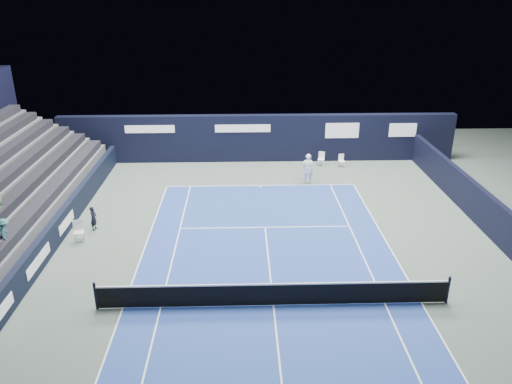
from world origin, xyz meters
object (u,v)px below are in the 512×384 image
at_px(line_judge_chair, 78,229).
at_px(tennis_net, 274,294).
at_px(folding_chair_back_b, 342,159).
at_px(tennis_player, 308,169).
at_px(folding_chair_back_a, 321,156).

relative_size(line_judge_chair, tennis_net, 0.08).
xyz_separation_m(folding_chair_back_b, tennis_player, (-2.58, -2.92, 0.44)).
relative_size(folding_chair_back_b, line_judge_chair, 0.82).
xyz_separation_m(folding_chair_back_a, line_judge_chair, (-12.69, -10.12, -0.02)).
bearing_deg(folding_chair_back_a, folding_chair_back_b, 2.86).
bearing_deg(folding_chair_back_b, tennis_player, -143.19).
bearing_deg(tennis_player, folding_chair_back_a, 67.80).
bearing_deg(tennis_net, folding_chair_back_a, 75.11).
bearing_deg(folding_chair_back_a, tennis_net, -87.23).
bearing_deg(line_judge_chair, tennis_net, -48.09).
xyz_separation_m(folding_chair_back_a, tennis_player, (-1.33, -3.25, 0.32)).
distance_m(folding_chair_back_a, folding_chair_back_b, 1.31).
relative_size(folding_chair_back_a, folding_chair_back_b, 1.08).
height_order(folding_chair_back_a, line_judge_chair, line_judge_chair).
relative_size(folding_chair_back_a, line_judge_chair, 0.89).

